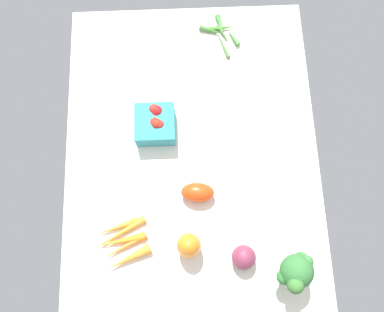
% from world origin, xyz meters
% --- Properties ---
extents(tablecloth, '(1.04, 0.76, 0.02)m').
position_xyz_m(tablecloth, '(0.00, 0.00, 0.01)').
color(tablecloth, silver).
rests_on(tablecloth, ground).
extents(red_onion_center, '(0.07, 0.07, 0.07)m').
position_xyz_m(red_onion_center, '(0.30, 0.13, 0.05)').
color(red_onion_center, brown).
rests_on(red_onion_center, tablecloth).
extents(bell_pepper_orange, '(0.09, 0.09, 0.10)m').
position_xyz_m(bell_pepper_orange, '(0.26, -0.02, 0.07)').
color(bell_pepper_orange, orange).
rests_on(bell_pepper_orange, tablecloth).
extents(berry_basket, '(0.12, 0.12, 0.08)m').
position_xyz_m(berry_basket, '(-0.10, -0.11, 0.06)').
color(berry_basket, teal).
rests_on(berry_basket, tablecloth).
extents(roma_tomato, '(0.06, 0.10, 0.06)m').
position_xyz_m(roma_tomato, '(0.11, 0.01, 0.05)').
color(roma_tomato, '#DB4215').
rests_on(roma_tomato, tablecloth).
extents(broccoli_head, '(0.10, 0.10, 0.13)m').
position_xyz_m(broccoli_head, '(0.34, 0.26, 0.10)').
color(broccoli_head, '#94D086').
rests_on(broccoli_head, tablecloth).
extents(okra_pile, '(0.16, 0.13, 0.02)m').
position_xyz_m(okra_pile, '(-0.42, 0.11, 0.03)').
color(okra_pile, '#507C3D').
rests_on(okra_pile, tablecloth).
extents(carrot_bunch, '(0.16, 0.17, 0.03)m').
position_xyz_m(carrot_bunch, '(0.25, -0.21, 0.03)').
color(carrot_bunch, orange).
rests_on(carrot_bunch, tablecloth).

